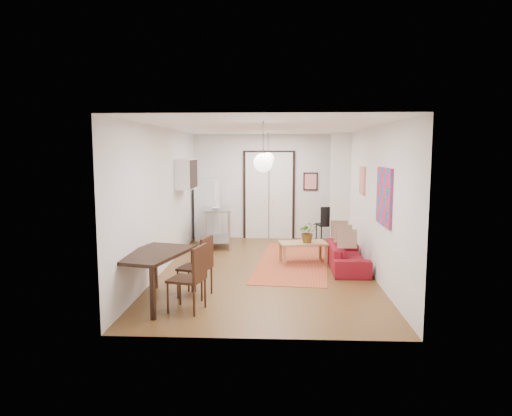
{
  "coord_description": "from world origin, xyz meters",
  "views": [
    {
      "loc": [
        0.22,
        -9.18,
        2.43
      ],
      "look_at": [
        -0.22,
        0.27,
        1.25
      ],
      "focal_mm": 32.0,
      "sensor_mm": 36.0,
      "label": 1
    }
  ],
  "objects_px": {
    "kitchen_counter": "(218,221)",
    "black_side_chair": "(326,221)",
    "fridge": "(208,210)",
    "dining_table": "(153,258)",
    "dining_chair_near": "(196,260)",
    "coffee_table": "(303,245)",
    "sofa": "(347,256)",
    "dining_chair_far": "(188,271)"
  },
  "relations": [
    {
      "from": "sofa",
      "to": "dining_chair_far",
      "type": "height_order",
      "value": "dining_chair_far"
    },
    {
      "from": "kitchen_counter",
      "to": "dining_table",
      "type": "height_order",
      "value": "kitchen_counter"
    },
    {
      "from": "fridge",
      "to": "black_side_chair",
      "type": "xyz_separation_m",
      "value": [
        3.2,
        -0.16,
        -0.25
      ]
    },
    {
      "from": "fridge",
      "to": "dining_chair_far",
      "type": "height_order",
      "value": "fridge"
    },
    {
      "from": "dining_chair_far",
      "to": "black_side_chair",
      "type": "height_order",
      "value": "dining_chair_far"
    },
    {
      "from": "coffee_table",
      "to": "dining_table",
      "type": "xyz_separation_m",
      "value": [
        -2.55,
        -2.78,
        0.34
      ]
    },
    {
      "from": "coffee_table",
      "to": "dining_chair_far",
      "type": "distance_m",
      "value": 3.6
    },
    {
      "from": "dining_chair_far",
      "to": "dining_table",
      "type": "bearing_deg",
      "value": -97.89
    },
    {
      "from": "coffee_table",
      "to": "dining_chair_near",
      "type": "height_order",
      "value": "dining_chair_near"
    },
    {
      "from": "coffee_table",
      "to": "dining_chair_far",
      "type": "bearing_deg",
      "value": -122.83
    },
    {
      "from": "coffee_table",
      "to": "black_side_chair",
      "type": "xyz_separation_m",
      "value": [
        0.73,
        2.34,
        0.19
      ]
    },
    {
      "from": "dining_table",
      "to": "black_side_chair",
      "type": "distance_m",
      "value": 6.08
    },
    {
      "from": "kitchen_counter",
      "to": "dining_chair_near",
      "type": "distance_m",
      "value": 4.0
    },
    {
      "from": "sofa",
      "to": "kitchen_counter",
      "type": "xyz_separation_m",
      "value": [
        -2.98,
        2.15,
        0.39
      ]
    },
    {
      "from": "dining_chair_far",
      "to": "black_side_chair",
      "type": "bearing_deg",
      "value": 167.9
    },
    {
      "from": "dining_table",
      "to": "dining_chair_near",
      "type": "height_order",
      "value": "dining_chair_near"
    },
    {
      "from": "dining_chair_near",
      "to": "black_side_chair",
      "type": "bearing_deg",
      "value": 164.56
    },
    {
      "from": "kitchen_counter",
      "to": "dining_chair_near",
      "type": "xyz_separation_m",
      "value": [
        0.14,
        -4.0,
        -0.06
      ]
    },
    {
      "from": "kitchen_counter",
      "to": "fridge",
      "type": "height_order",
      "value": "fridge"
    },
    {
      "from": "fridge",
      "to": "coffee_table",
      "type": "bearing_deg",
      "value": -37.4
    },
    {
      "from": "fridge",
      "to": "dining_table",
      "type": "distance_m",
      "value": 5.28
    },
    {
      "from": "kitchen_counter",
      "to": "coffee_table",
      "type": "bearing_deg",
      "value": -46.22
    },
    {
      "from": "kitchen_counter",
      "to": "black_side_chair",
      "type": "xyz_separation_m",
      "value": [
        2.83,
        0.67,
        -0.07
      ]
    },
    {
      "from": "dining_chair_far",
      "to": "fridge",
      "type": "bearing_deg",
      "value": -160.15
    },
    {
      "from": "dining_table",
      "to": "dining_chair_near",
      "type": "bearing_deg",
      "value": 37.18
    },
    {
      "from": "coffee_table",
      "to": "kitchen_counter",
      "type": "xyz_separation_m",
      "value": [
        -2.09,
        1.68,
        0.26
      ]
    },
    {
      "from": "dining_chair_near",
      "to": "dining_chair_far",
      "type": "distance_m",
      "value": 0.7
    },
    {
      "from": "dining_table",
      "to": "kitchen_counter",
      "type": "bearing_deg",
      "value": 84.14
    },
    {
      "from": "fridge",
      "to": "dining_chair_far",
      "type": "bearing_deg",
      "value": -76.62
    },
    {
      "from": "kitchen_counter",
      "to": "dining_table",
      "type": "distance_m",
      "value": 4.48
    },
    {
      "from": "sofa",
      "to": "dining_table",
      "type": "xyz_separation_m",
      "value": [
        -3.44,
        -2.3,
        0.47
      ]
    },
    {
      "from": "sofa",
      "to": "black_side_chair",
      "type": "xyz_separation_m",
      "value": [
        -0.16,
        2.82,
        0.32
      ]
    },
    {
      "from": "dining_table",
      "to": "black_side_chair",
      "type": "relative_size",
      "value": 1.67
    },
    {
      "from": "fridge",
      "to": "black_side_chair",
      "type": "distance_m",
      "value": 3.22
    },
    {
      "from": "dining_chair_far",
      "to": "sofa",
      "type": "bearing_deg",
      "value": 146.37
    },
    {
      "from": "coffee_table",
      "to": "kitchen_counter",
      "type": "distance_m",
      "value": 2.69
    },
    {
      "from": "sofa",
      "to": "dining_table",
      "type": "bearing_deg",
      "value": 124.77
    },
    {
      "from": "kitchen_counter",
      "to": "black_side_chair",
      "type": "bearing_deg",
      "value": 5.77
    },
    {
      "from": "dining_chair_far",
      "to": "dining_chair_near",
      "type": "bearing_deg",
      "value": -165.52
    },
    {
      "from": "fridge",
      "to": "dining_table",
      "type": "bearing_deg",
      "value": -82.85
    },
    {
      "from": "sofa",
      "to": "dining_table",
      "type": "height_order",
      "value": "dining_table"
    },
    {
      "from": "sofa",
      "to": "coffee_table",
      "type": "bearing_deg",
      "value": 62.92
    }
  ]
}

